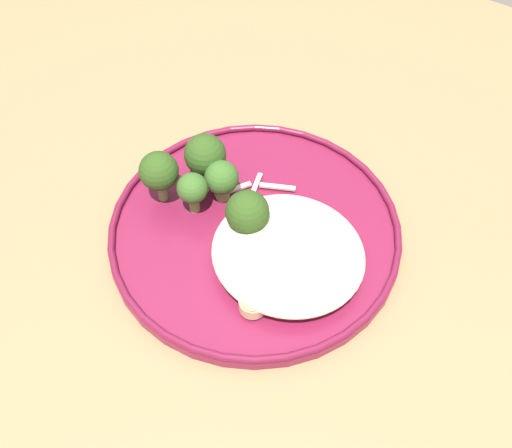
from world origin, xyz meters
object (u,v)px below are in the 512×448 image
object	(u,v)px
seared_scallop_rear_pale	(253,304)
dinner_plate	(256,231)
seared_scallop_tiny_bay	(334,246)
seared_scallop_on_noodles	(250,259)
broccoli_floret_near_rim	(159,172)
broccoli_floret_left_leaning	(222,179)
broccoli_floret_right_tilted	(192,189)
broccoli_floret_tall_stalk	(249,213)
broccoli_floret_rear_charred	(203,158)
seared_scallop_left_edge	(289,255)
seared_scallop_right_edge	(260,228)

from	to	relation	value
seared_scallop_rear_pale	dinner_plate	bearing A→B (deg)	121.80
seared_scallop_rear_pale	seared_scallop_tiny_bay	distance (m)	0.10
seared_scallop_tiny_bay	seared_scallop_on_noodles	xyz separation A→B (m)	(-0.06, -0.05, -0.00)
seared_scallop_on_noodles	broccoli_floret_near_rim	distance (m)	0.13
broccoli_floret_left_leaning	seared_scallop_rear_pale	bearing A→B (deg)	-43.03
dinner_plate	broccoli_floret_right_tilted	world-z (taller)	broccoli_floret_right_tilted
broccoli_floret_tall_stalk	broccoli_floret_rear_charred	xyz separation A→B (m)	(-0.08, 0.04, -0.00)
seared_scallop_left_edge	broccoli_floret_tall_stalk	xyz separation A→B (m)	(-0.05, 0.00, 0.03)
seared_scallop_tiny_bay	broccoli_floret_near_rim	world-z (taller)	broccoli_floret_near_rim
seared_scallop_rear_pale	broccoli_floret_tall_stalk	xyz separation A→B (m)	(-0.05, 0.06, 0.03)
broccoli_floret_rear_charred	seared_scallop_right_edge	bearing A→B (deg)	-16.75
seared_scallop_tiny_bay	broccoli_floret_near_rim	size ratio (longest dim) A/B	0.50
seared_scallop_left_edge	seared_scallop_tiny_bay	xyz separation A→B (m)	(0.03, 0.03, 0.00)
broccoli_floret_tall_stalk	broccoli_floret_right_tilted	size ratio (longest dim) A/B	1.28
seared_scallop_on_noodles	seared_scallop_tiny_bay	bearing A→B (deg)	42.91
seared_scallop_rear_pale	seared_scallop_right_edge	bearing A→B (deg)	118.82
seared_scallop_rear_pale	broccoli_floret_right_tilted	distance (m)	0.13
dinner_plate	seared_scallop_right_edge	world-z (taller)	seared_scallop_right_edge
seared_scallop_rear_pale	seared_scallop_tiny_bay	bearing A→B (deg)	72.51
seared_scallop_on_noodles	broccoli_floret_rear_charred	xyz separation A→B (m)	(-0.10, 0.06, 0.03)
seared_scallop_right_edge	broccoli_floret_tall_stalk	xyz separation A→B (m)	(-0.01, -0.01, 0.03)
broccoli_floret_tall_stalk	broccoli_floret_right_tilted	distance (m)	0.07
seared_scallop_right_edge	broccoli_floret_left_leaning	distance (m)	0.06
broccoli_floret_tall_stalk	seared_scallop_tiny_bay	bearing A→B (deg)	21.18
broccoli_floret_rear_charred	dinner_plate	bearing A→B (deg)	-16.48
seared_scallop_left_edge	seared_scallop_tiny_bay	size ratio (longest dim) A/B	0.82
broccoli_floret_left_leaning	seared_scallop_right_edge	bearing A→B (deg)	-17.71
broccoli_floret_rear_charred	seared_scallop_left_edge	bearing A→B (deg)	-16.85
broccoli_floret_rear_charred	broccoli_floret_left_leaning	distance (m)	0.03
broccoli_floret_left_leaning	seared_scallop_left_edge	bearing A→B (deg)	-17.46
seared_scallop_left_edge	seared_scallop_on_noodles	xyz separation A→B (m)	(-0.03, -0.02, -0.00)
seared_scallop_tiny_bay	seared_scallop_on_noodles	world-z (taller)	seared_scallop_tiny_bay
seared_scallop_right_edge	broccoli_floret_tall_stalk	bearing A→B (deg)	-122.94
broccoli_floret_right_tilted	broccoli_floret_near_rim	size ratio (longest dim) A/B	0.80
broccoli_floret_tall_stalk	broccoli_floret_near_rim	bearing A→B (deg)	-176.87
seared_scallop_rear_pale	broccoli_floret_rear_charred	bearing A→B (deg)	141.84
broccoli_floret_near_rim	seared_scallop_right_edge	bearing A→B (deg)	8.17
broccoli_floret_rear_charred	seared_scallop_on_noodles	bearing A→B (deg)	-31.70
seared_scallop_on_noodles	broccoli_floret_left_leaning	xyz separation A→B (m)	(-0.07, 0.05, 0.02)
seared_scallop_on_noodles	broccoli_floret_right_tilted	bearing A→B (deg)	163.73
broccoli_floret_tall_stalk	broccoli_floret_left_leaning	world-z (taller)	broccoli_floret_tall_stalk
dinner_plate	broccoli_floret_right_tilted	bearing A→B (deg)	-169.33
broccoli_floret_right_tilted	broccoli_floret_left_leaning	distance (m)	0.03
seared_scallop_left_edge	seared_scallop_right_edge	size ratio (longest dim) A/B	0.77
seared_scallop_left_edge	broccoli_floret_right_tilted	xyz separation A→B (m)	(-0.11, 0.00, 0.02)
seared_scallop_rear_pale	broccoli_floret_tall_stalk	distance (m)	0.09
seared_scallop_tiny_bay	broccoli_floret_left_leaning	distance (m)	0.13
seared_scallop_on_noodles	broccoli_floret_right_tilted	world-z (taller)	broccoli_floret_right_tilted
seared_scallop_on_noodles	broccoli_floret_left_leaning	distance (m)	0.09
dinner_plate	seared_scallop_left_edge	bearing A→B (deg)	-17.49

